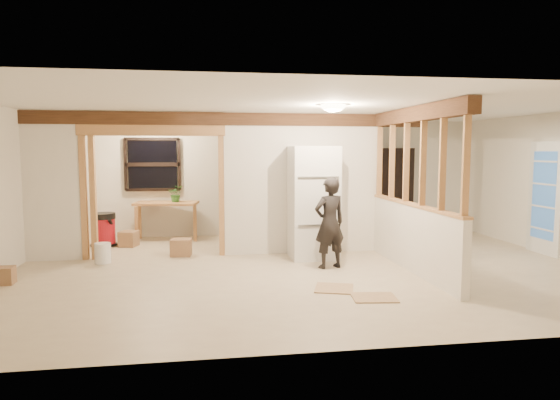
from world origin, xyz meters
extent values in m
cube|color=#C7B594|center=(0.00, 0.00, -0.01)|extent=(9.00, 6.50, 0.01)
cube|color=white|center=(0.00, 0.00, 2.50)|extent=(9.00, 6.50, 0.01)
cube|color=silver|center=(0.00, 3.25, 1.25)|extent=(9.00, 0.01, 2.50)
cube|color=silver|center=(0.00, -3.25, 1.25)|extent=(9.00, 0.01, 2.50)
cube|color=silver|center=(-4.05, 1.20, 1.25)|extent=(0.90, 0.12, 2.50)
cube|color=silver|center=(0.20, 1.20, 1.25)|extent=(2.80, 0.12, 2.50)
cube|color=#B7824D|center=(-2.40, 1.20, 1.10)|extent=(2.46, 0.14, 2.20)
cube|color=#4E2F1A|center=(-1.00, 1.20, 2.38)|extent=(7.00, 0.18, 0.22)
cube|color=#4E2F1A|center=(1.60, -0.40, 2.38)|extent=(0.18, 3.30, 0.22)
cube|color=silver|center=(1.60, -0.40, 0.50)|extent=(0.12, 3.20, 1.00)
cube|color=#B7824D|center=(1.60, -0.40, 1.66)|extent=(0.14, 3.20, 1.32)
cube|color=black|center=(-2.60, 3.17, 1.55)|extent=(1.12, 0.10, 1.10)
cube|color=white|center=(4.42, 0.40, 1.00)|extent=(0.12, 0.86, 2.00)
ellipsoid|color=#FFEABF|center=(0.30, -0.50, 2.48)|extent=(0.36, 0.36, 0.16)
ellipsoid|color=#FFEABF|center=(-2.50, 2.30, 2.48)|extent=(0.32, 0.32, 0.14)
ellipsoid|color=#FFD88C|center=(-2.00, 1.60, 2.18)|extent=(0.07, 0.07, 0.07)
cube|color=white|center=(0.30, 0.76, 0.96)|extent=(0.79, 0.77, 1.91)
imported|color=black|center=(0.38, -0.05, 0.72)|extent=(0.60, 0.47, 1.43)
cube|color=#B7824D|center=(-2.31, 2.86, 0.39)|extent=(1.34, 0.83, 0.79)
imported|color=#246325|center=(-2.12, 2.82, 0.96)|extent=(0.34, 0.30, 0.34)
cylinder|color=maroon|center=(-3.47, 2.34, 0.33)|extent=(0.58, 0.58, 0.66)
cube|color=black|center=(2.58, 3.02, 0.95)|extent=(0.95, 0.32, 1.89)
cylinder|color=white|center=(-3.21, 0.84, 0.17)|extent=(0.35, 0.35, 0.33)
cube|color=#936A47|center=(-1.96, 1.23, 0.15)|extent=(0.38, 0.33, 0.30)
cube|color=#936A47|center=(-3.00, 2.27, 0.15)|extent=(0.39, 0.39, 0.29)
cube|color=#936A47|center=(-4.32, -0.30, 0.12)|extent=(0.31, 0.25, 0.24)
cube|color=tan|center=(0.15, -1.24, 0.01)|extent=(0.63, 0.63, 0.02)
cube|color=tan|center=(0.53, -1.72, 0.01)|extent=(0.59, 0.50, 0.02)
camera|label=1|loc=(-1.57, -7.55, 1.85)|focal=32.00mm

